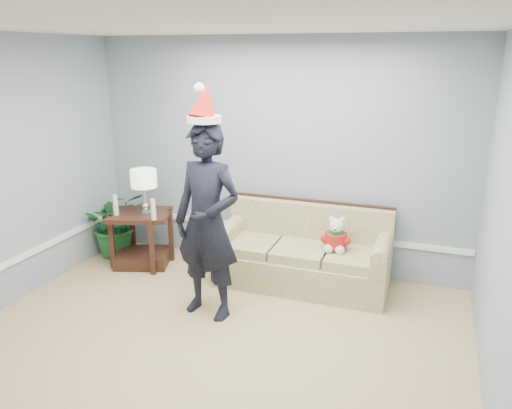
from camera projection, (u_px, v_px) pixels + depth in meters
The scene contains 10 objects.
room_shell at pixel (170, 221), 3.56m from camera, with size 4.54×5.04×2.74m.
wainscot_trim at pixel (131, 256), 5.26m from camera, with size 4.49×4.99×0.06m.
sofa at pixel (303, 256), 5.60m from camera, with size 1.89×0.82×0.89m.
side_table at pixel (142, 244), 6.10m from camera, with size 0.84×0.77×0.66m.
table_lamp at pixel (144, 180), 5.81m from camera, with size 0.30×0.30×0.54m.
candle_pair at pixel (134, 208), 5.78m from camera, with size 0.57×0.06×0.24m.
houseplant at pixel (116, 223), 6.35m from camera, with size 0.76×0.66×0.84m, color #1B5B28.
man at pixel (207, 222), 4.74m from camera, with size 0.70×0.46×1.91m, color black.
santa_hat at pixel (205, 105), 4.44m from camera, with size 0.39×0.42×0.37m.
teddy_bear at pixel (336, 238), 5.32m from camera, with size 0.25×0.28×0.39m.
Camera 1 is at (1.73, -2.95, 2.50)m, focal length 35.00 mm.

